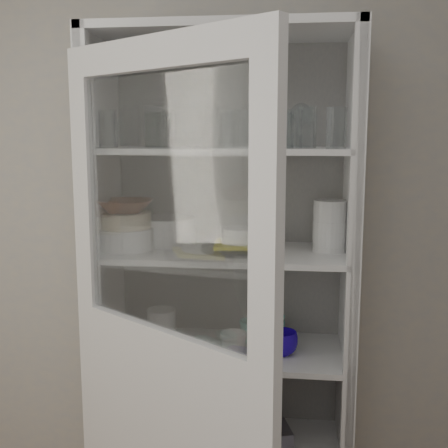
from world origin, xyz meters
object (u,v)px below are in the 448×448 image
Objects in this scene: white_ramekin at (239,235)px; mug_teal at (251,331)px; goblet_0 at (157,128)px; goblet_1 at (165,127)px; terracotta_bowl at (126,206)px; mug_blue at (282,343)px; cream_bowl at (126,220)px; white_canister at (162,326)px; pantry_cabinet at (226,322)px; plate_stack_back at (168,231)px; cupboard_door at (165,397)px; grey_bowl_stack at (330,226)px; tin_box at (264,435)px; goblet_3 at (301,123)px; glass_platter at (239,248)px; goblet_2 at (258,124)px; measuring_cups at (174,344)px; cream_dish at (172,425)px; teal_jar at (273,330)px; yellow_trivet at (239,244)px; plate_stack_front at (127,238)px; mug_white at (233,345)px.

white_ramekin is 1.37× the size of mug_teal.
goblet_1 reaches higher than goblet_0.
mug_blue is at bearing -2.93° from terracotta_bowl.
cream_bowl is 0.46m from white_canister.
pantry_cabinet is at bearing 12.96° from terracotta_bowl.
mug_blue is (0.18, -0.06, -0.41)m from white_ramekin.
goblet_0 reaches higher than plate_stack_back.
pantry_cabinet is at bearing -4.48° from goblet_1.
terracotta_bowl is at bearing 154.29° from cupboard_door.
grey_bowl_stack reaches higher than white_canister.
cupboard_door is 9.60× the size of tin_box.
mug_teal is (-0.30, 0.04, -0.45)m from grey_bowl_stack.
goblet_3 is 0.78m from cream_bowl.
glass_platter is 2.23× the size of white_ramekin.
goblet_3 is at bearing 21.46° from glass_platter.
goblet_2 is (0.37, 0.02, 0.01)m from goblet_1.
grey_bowl_stack is (0.35, 0.02, 0.09)m from glass_platter.
measuring_cups is (-0.61, -0.07, -0.48)m from grey_bowl_stack.
goblet_3 reaches higher than grey_bowl_stack.
cream_dish is at bearing 175.23° from tin_box.
grey_bowl_stack is at bearing 0.23° from white_canister.
plate_stack_back is 2.01× the size of teal_jar.
white_canister is (-0.32, 0.02, -0.39)m from white_ramekin.
pantry_cabinet is 0.11m from mug_teal.
tin_box is (0.05, -0.12, -1.26)m from goblet_2.
measuring_cups is at bearing -7.50° from terracotta_bowl.
pantry_cabinet is at bearing 174.10° from grey_bowl_stack.
cupboard_door reaches higher than plate_stack_back.
plate_stack_back reaches higher than yellow_trivet.
cupboard_door reaches higher than white_ramekin.
measuring_cups is (-0.20, -0.11, -0.06)m from pantry_cabinet.
grey_bowl_stack reaches higher than teal_jar.
goblet_3 is at bearing 9.59° from plate_stack_front.
goblet_2 is 0.17m from goblet_3.
mug_white is 1.05× the size of measuring_cups.
mug_blue is at bearing -71.29° from teal_jar.
glass_platter is at bearing -3.51° from cream_dish.
goblet_2 is 0.95× the size of yellow_trivet.
goblet_2 reaches higher than plate_stack_back.
grey_bowl_stack is at bearing 23.98° from mug_white.
measuring_cups is at bearing -160.41° from mug_teal.
white_canister is 0.67× the size of tin_box.
yellow_trivet is at bearing -3.61° from white_canister.
pantry_cabinet is at bearing -174.99° from goblet_3.
plate_stack_back reaches higher than white_ramekin.
grey_bowl_stack is at bearing -16.15° from goblet_2.
plate_stack_back reaches higher than plate_stack_front.
goblet_3 is at bearing -0.05° from plate_stack_back.
grey_bowl_stack is (0.54, 0.51, 0.49)m from cupboard_door.
cream_bowl is 0.94× the size of terracotta_bowl.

